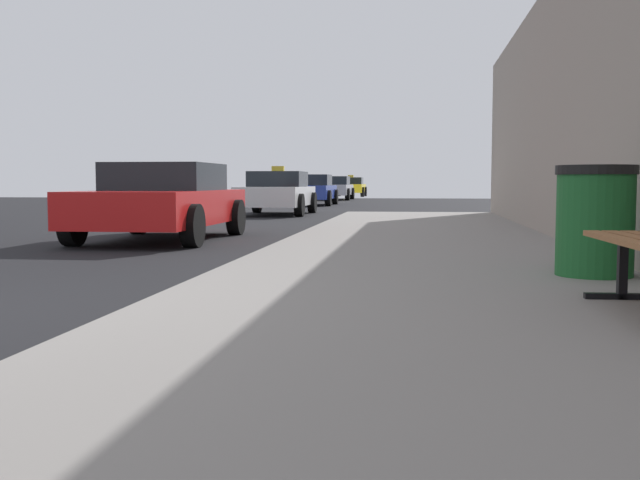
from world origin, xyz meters
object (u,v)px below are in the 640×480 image
at_px(car_white, 277,193).
at_px(car_yellow, 351,187).
at_px(car_blue, 310,190).
at_px(car_silver, 334,188).
at_px(car_red, 163,201).
at_px(trash_bin, 595,220).

distance_m(car_white, car_yellow, 27.92).
relative_size(car_white, car_yellow, 1.01).
relative_size(car_blue, car_silver, 0.90).
bearing_deg(car_white, car_red, 89.47).
xyz_separation_m(car_blue, car_silver, (-0.05, 9.61, 0.00)).
bearing_deg(car_blue, trash_bin, 103.74).
height_order(trash_bin, car_silver, car_silver).
distance_m(car_white, car_silver, 18.72).
relative_size(trash_bin, car_blue, 0.24).
relative_size(car_white, car_silver, 0.90).
bearing_deg(car_white, trash_bin, 110.37).
relative_size(trash_bin, car_red, 0.23).
bearing_deg(car_yellow, car_silver, 89.30).
height_order(car_red, car_white, car_white).
bearing_deg(car_red, car_yellow, -89.75).
bearing_deg(car_red, trash_bin, 137.15).
xyz_separation_m(trash_bin, car_silver, (-5.97, 33.81, 0.02)).
distance_m(trash_bin, car_white, 16.09).
height_order(car_red, car_yellow, car_yellow).
bearing_deg(car_silver, car_white, 91.13).
height_order(trash_bin, car_yellow, car_yellow).
distance_m(car_red, car_silver, 28.53).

